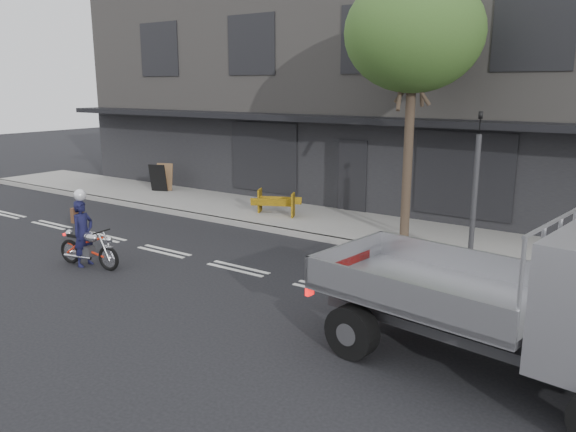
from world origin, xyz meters
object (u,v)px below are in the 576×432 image
(traffic_light_pole, at_px, (475,194))
(construction_barrier, at_px, (272,203))
(street_tree, at_px, (414,34))
(rider, at_px, (83,233))
(sandwich_board, at_px, (158,178))
(motorcycle, at_px, (88,247))

(traffic_light_pole, xyz_separation_m, construction_barrier, (-6.36, 0.91, -1.12))
(street_tree, xyz_separation_m, rider, (-5.26, -6.00, -4.51))
(construction_barrier, bearing_deg, rider, -98.38)
(rider, relative_size, construction_barrier, 1.12)
(traffic_light_pole, distance_m, sandwich_board, 12.43)
(traffic_light_pole, bearing_deg, construction_barrier, 171.87)
(construction_barrier, xyz_separation_m, sandwich_board, (-5.91, 0.79, 0.13))
(motorcycle, bearing_deg, street_tree, 41.84)
(construction_barrier, bearing_deg, street_tree, -0.78)
(traffic_light_pole, xyz_separation_m, rider, (-7.26, -5.15, -0.89))
(sandwich_board, bearing_deg, rider, -73.00)
(street_tree, height_order, construction_barrier, street_tree)
(traffic_light_pole, relative_size, sandwich_board, 3.40)
(sandwich_board, bearing_deg, motorcycle, -72.19)
(street_tree, height_order, motorcycle, street_tree)
(street_tree, distance_m, rider, 9.17)
(rider, height_order, construction_barrier, rider)
(construction_barrier, bearing_deg, motorcycle, -96.99)
(street_tree, distance_m, traffic_light_pole, 4.23)
(street_tree, bearing_deg, traffic_light_pole, -23.03)
(traffic_light_pole, bearing_deg, motorcycle, -144.04)
(sandwich_board, bearing_deg, traffic_light_pole, -27.10)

